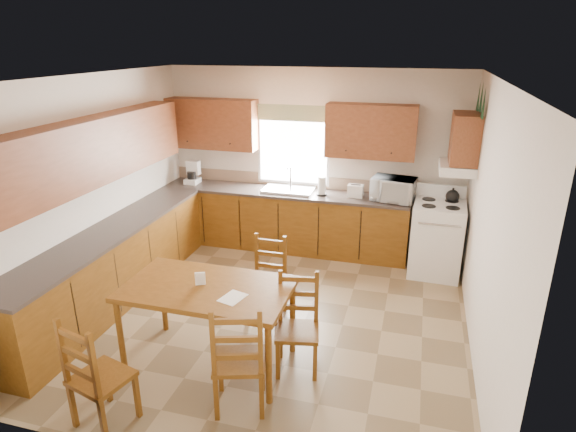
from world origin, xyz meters
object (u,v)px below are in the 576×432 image
(stove, at_px, (436,239))
(chair_far_left, at_px, (266,279))
(microwave, at_px, (393,189))
(chair_near_right, at_px, (100,371))
(chair_far_right, at_px, (297,326))
(chair_near_left, at_px, (239,354))
(dining_table, at_px, (210,325))

(stove, distance_m, chair_far_left, 2.55)
(microwave, xyz_separation_m, chair_near_right, (-2.05, -3.92, -0.57))
(stove, height_order, chair_far_right, stove)
(stove, height_order, chair_near_left, chair_near_left)
(microwave, xyz_separation_m, chair_far_left, (-1.26, -1.97, -0.61))
(stove, relative_size, chair_near_left, 0.94)
(stove, xyz_separation_m, chair_far_left, (-1.89, -1.70, -0.02))
(microwave, bearing_deg, stove, -13.67)
(chair_far_left, relative_size, chair_far_right, 0.98)
(microwave, relative_size, chair_near_left, 0.52)
(stove, relative_size, chair_near_right, 0.96)
(chair_far_right, bearing_deg, microwave, 65.00)
(chair_far_right, bearing_deg, chair_near_right, -152.68)
(dining_table, bearing_deg, chair_near_left, -43.99)
(dining_table, xyz_separation_m, chair_near_left, (0.50, -0.49, 0.10))
(microwave, relative_size, dining_table, 0.34)
(stove, distance_m, chair_far_right, 2.86)
(microwave, distance_m, dining_table, 3.37)
(stove, relative_size, chair_far_right, 1.01)
(chair_near_left, relative_size, chair_near_right, 1.02)
(chair_near_right, bearing_deg, chair_far_right, -126.13)
(microwave, bearing_deg, chair_near_right, -108.92)
(dining_table, distance_m, chair_near_right, 1.12)
(microwave, distance_m, chair_far_left, 2.41)
(chair_near_left, relative_size, chair_far_right, 1.07)
(stove, distance_m, chair_near_left, 3.57)
(chair_near_right, relative_size, chair_far_right, 1.05)
(stove, bearing_deg, chair_near_right, -123.76)
(chair_near_right, xyz_separation_m, chair_far_left, (0.80, 1.95, -0.04))
(dining_table, bearing_deg, chair_far_left, 74.41)
(chair_near_right, xyz_separation_m, chair_far_right, (1.38, 1.11, -0.03))
(chair_near_left, xyz_separation_m, chair_near_right, (-1.02, -0.50, -0.01))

